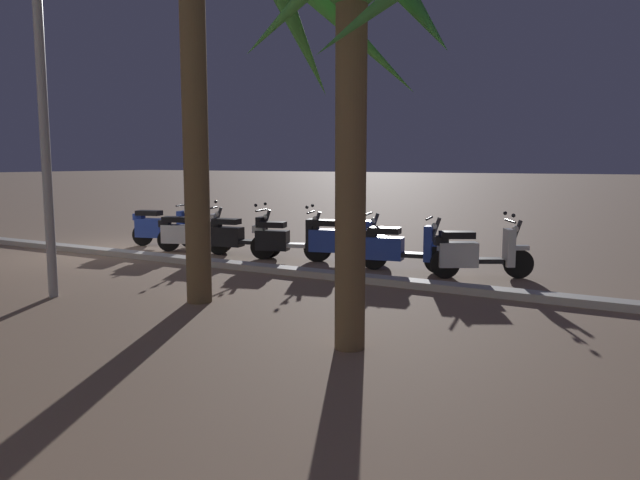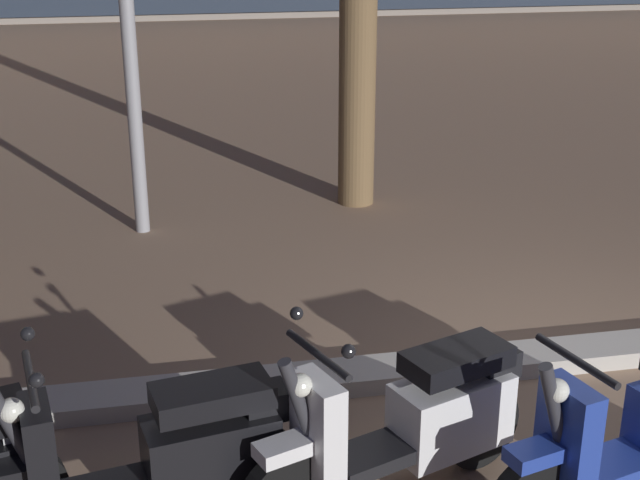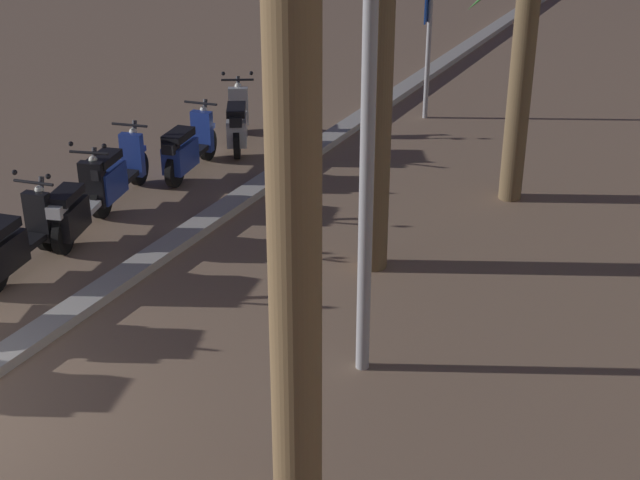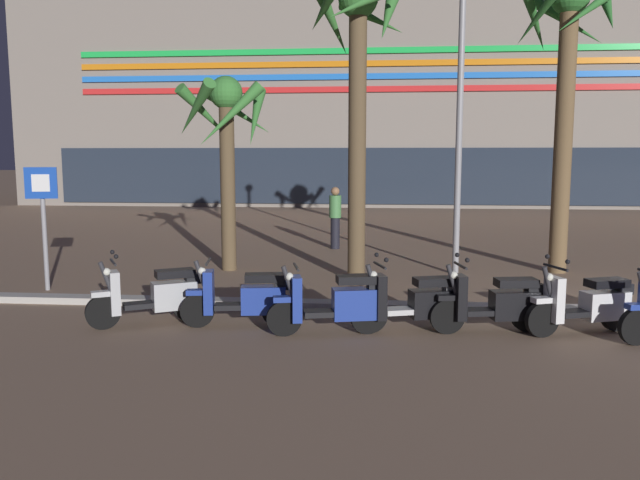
# 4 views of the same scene
# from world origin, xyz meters

# --- Properties ---
(ground_plane) EXTENTS (200.00, 200.00, 0.00)m
(ground_plane) POSITION_xyz_m (0.00, 0.00, 0.00)
(ground_plane) COLOR #93755B
(curb_strip) EXTENTS (60.00, 0.36, 0.12)m
(curb_strip) POSITION_xyz_m (0.00, 0.26, 0.06)
(curb_strip) COLOR #BCB7AD
(curb_strip) RESTS_ON ground
(scooter_black_mid_centre) EXTENTS (1.74, 0.64, 1.17)m
(scooter_black_mid_centre) POSITION_xyz_m (-2.88, -1.03, 0.45)
(scooter_black_mid_centre) COLOR black
(scooter_black_mid_centre) RESTS_ON ground
(scooter_white_last_in_row) EXTENTS (1.72, 0.83, 1.17)m
(scooter_white_last_in_row) POSITION_xyz_m (-1.53, -0.95, 0.44)
(scooter_white_last_in_row) COLOR black
(scooter_white_last_in_row) RESTS_ON ground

